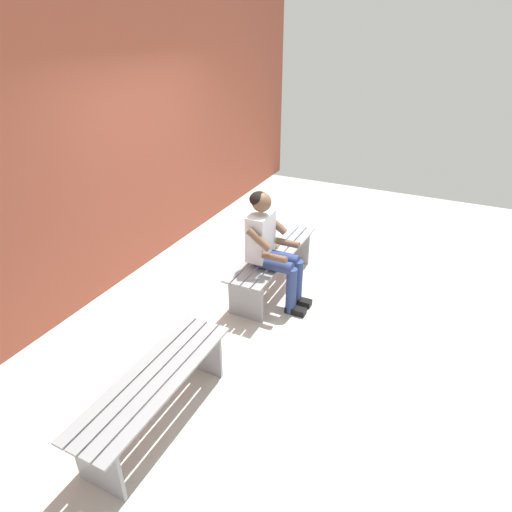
{
  "coord_description": "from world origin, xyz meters",
  "views": [
    {
      "loc": [
        4.01,
        1.71,
        2.76
      ],
      "look_at": [
        0.76,
        0.15,
        0.81
      ],
      "focal_mm": 30.55,
      "sensor_mm": 36.0,
      "label": 1
    }
  ],
  "objects_px": {
    "person_seated": "(271,246)",
    "book_open": "(286,232)",
    "apple": "(275,245)",
    "bench_far": "(156,388)",
    "bench_near": "(273,260)"
  },
  "relations": [
    {
      "from": "book_open",
      "to": "bench_near",
      "type": "bearing_deg",
      "value": 6.48
    },
    {
      "from": "bench_near",
      "to": "person_seated",
      "type": "xyz_separation_m",
      "value": [
        0.3,
        0.1,
        0.35
      ]
    },
    {
      "from": "person_seated",
      "to": "book_open",
      "type": "relative_size",
      "value": 3.07
    },
    {
      "from": "bench_far",
      "to": "book_open",
      "type": "bearing_deg",
      "value": -178.83
    },
    {
      "from": "bench_far",
      "to": "person_seated",
      "type": "bearing_deg",
      "value": 176.91
    },
    {
      "from": "bench_far",
      "to": "book_open",
      "type": "distance_m",
      "value": 2.71
    },
    {
      "from": "apple",
      "to": "person_seated",
      "type": "bearing_deg",
      "value": 16.46
    },
    {
      "from": "person_seated",
      "to": "book_open",
      "type": "xyz_separation_m",
      "value": [
        -0.83,
        -0.16,
        -0.23
      ]
    },
    {
      "from": "bench_near",
      "to": "person_seated",
      "type": "bearing_deg",
      "value": 18.71
    },
    {
      "from": "book_open",
      "to": "apple",
      "type": "bearing_deg",
      "value": 5.61
    },
    {
      "from": "person_seated",
      "to": "book_open",
      "type": "bearing_deg",
      "value": -169.29
    },
    {
      "from": "apple",
      "to": "bench_far",
      "type": "bearing_deg",
      "value": 0.43
    },
    {
      "from": "bench_far",
      "to": "person_seated",
      "type": "relative_size",
      "value": 1.18
    },
    {
      "from": "bench_near",
      "to": "apple",
      "type": "relative_size",
      "value": 22.37
    },
    {
      "from": "bench_near",
      "to": "bench_far",
      "type": "relative_size",
      "value": 1.08
    }
  ]
}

